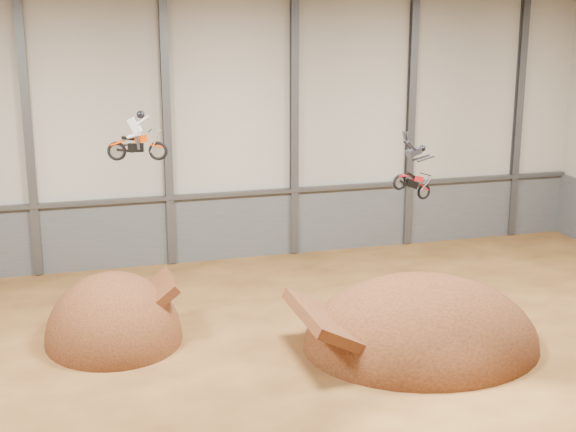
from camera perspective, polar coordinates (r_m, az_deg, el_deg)
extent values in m
plane|color=#553416|center=(29.67, 2.47, -11.18)|extent=(40.00, 40.00, 0.00)
cube|color=#B6B0A1|center=(41.68, -4.06, 6.29)|extent=(40.00, 0.10, 14.00)
cube|color=#53555A|center=(42.62, -3.91, -0.73)|extent=(39.80, 0.18, 3.50)
cube|color=#47494F|center=(42.05, -3.91, 1.59)|extent=(39.80, 0.35, 0.20)
cube|color=#47494F|center=(40.59, -17.99, 5.42)|extent=(0.40, 0.36, 13.90)
cube|color=#47494F|center=(40.92, -8.59, 6.02)|extent=(0.40, 0.36, 13.90)
cube|color=#47494F|center=(42.31, 0.44, 6.45)|extent=(0.40, 0.36, 13.90)
cube|color=#47494F|center=(44.66, 8.72, 6.70)|extent=(0.40, 0.36, 13.90)
cube|color=#47494F|center=(47.83, 16.04, 6.80)|extent=(0.40, 0.36, 13.90)
ellipsoid|color=#3E1E0F|center=(33.31, -12.24, -8.57)|extent=(5.43, 6.26, 5.43)
ellipsoid|color=#3E1E0F|center=(32.48, 9.41, -9.04)|extent=(9.40, 8.31, 5.42)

